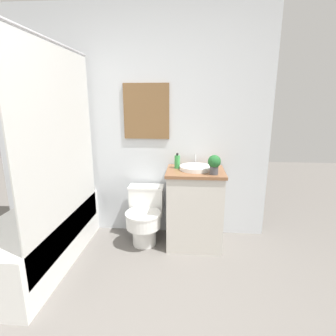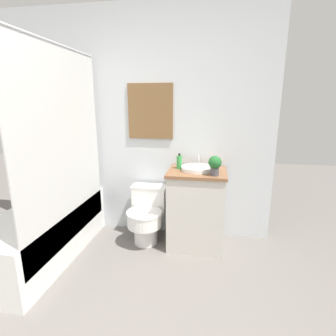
% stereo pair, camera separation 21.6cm
% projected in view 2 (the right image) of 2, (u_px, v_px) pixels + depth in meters
% --- Properties ---
extents(wall_back, '(3.09, 0.07, 2.50)m').
position_uv_depth(wall_back, '(134.00, 125.00, 2.95)').
color(wall_back, silver).
rests_on(wall_back, ground_plane).
extents(shower_area, '(0.64, 1.47, 1.98)m').
position_uv_depth(shower_area, '(44.00, 229.00, 2.57)').
color(shower_area, white).
rests_on(shower_area, ground_plane).
extents(toilet, '(0.39, 0.51, 0.60)m').
position_uv_depth(toilet, '(147.00, 215.00, 2.86)').
color(toilet, white).
rests_on(toilet, ground_plane).
extents(vanity, '(0.59, 0.50, 0.83)m').
position_uv_depth(vanity, '(196.00, 209.00, 2.76)').
color(vanity, beige).
rests_on(vanity, ground_plane).
extents(sink, '(0.33, 0.36, 0.13)m').
position_uv_depth(sink, '(197.00, 168.00, 2.67)').
color(sink, white).
rests_on(sink, vanity).
extents(soap_bottle, '(0.06, 0.06, 0.16)m').
position_uv_depth(soap_bottle, '(179.00, 162.00, 2.73)').
color(soap_bottle, green).
rests_on(soap_bottle, vanity).
extents(potted_plant, '(0.12, 0.12, 0.19)m').
position_uv_depth(potted_plant, '(215.00, 164.00, 2.46)').
color(potted_plant, '#4C4C51').
rests_on(potted_plant, vanity).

